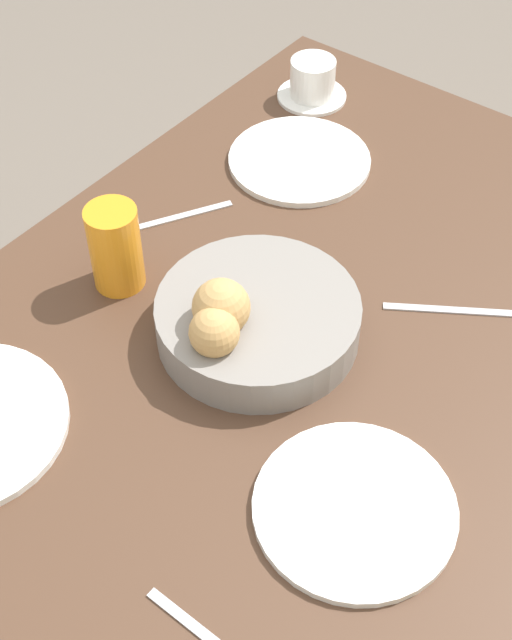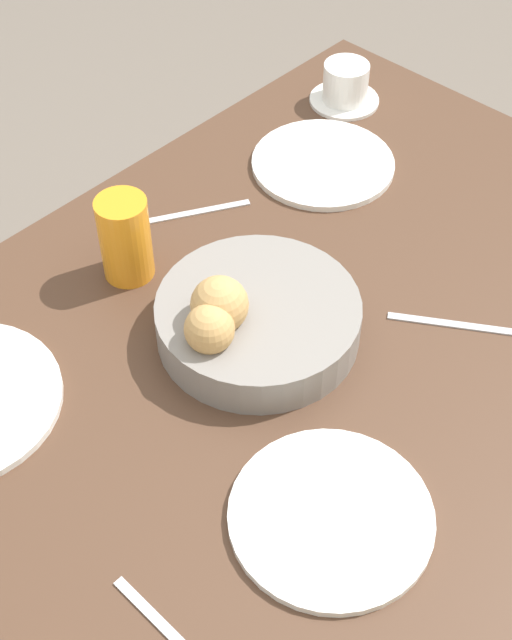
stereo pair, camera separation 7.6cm
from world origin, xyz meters
name	(u,v)px [view 1 (the left image)]	position (x,y,z in m)	size (l,w,h in m)	color
ground_plane	(278,601)	(0.00, 0.00, 0.00)	(10.00, 10.00, 0.00)	#6B6056
dining_table	(287,398)	(0.00, 0.00, 0.61)	(1.27, 0.86, 0.70)	#4C3323
bread_basket	(251,321)	(0.01, -0.05, 0.74)	(0.26, 0.26, 0.11)	gray
plate_near_left	(299,160)	(-0.32, -0.22, 0.71)	(0.22, 0.22, 0.01)	white
plate_far_center	(355,508)	(0.14, 0.19, 0.71)	(0.22, 0.22, 0.01)	white
juice_glass	(115,248)	(0.04, -0.26, 0.77)	(0.07, 0.07, 0.12)	orange
coffee_cup	(312,81)	(-0.48, -0.30, 0.74)	(0.12, 0.12, 0.07)	white
fork_silver	(176,218)	(-0.11, -0.28, 0.71)	(0.15, 0.10, 0.00)	#B7B7BC
knife_silver	(449,310)	(-0.19, 0.12, 0.71)	(0.10, 0.15, 0.00)	#B7B7BC
spoon_coffee	(198,630)	(0.35, 0.14, 0.71)	(0.01, 0.13, 0.00)	#B7B7BC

